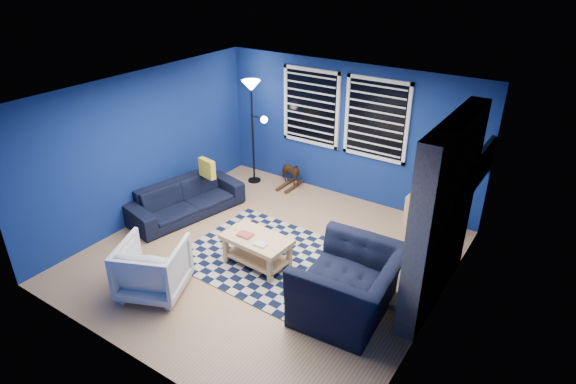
% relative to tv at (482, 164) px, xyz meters
% --- Properties ---
extents(floor, '(5.00, 5.00, 0.00)m').
position_rel_tv_xyz_m(floor, '(-2.45, -2.00, -1.40)').
color(floor, tan).
rests_on(floor, ground).
extents(ceiling, '(5.00, 5.00, 0.00)m').
position_rel_tv_xyz_m(ceiling, '(-2.45, -2.00, 1.10)').
color(ceiling, white).
rests_on(ceiling, wall_back).
extents(wall_back, '(5.00, 0.00, 5.00)m').
position_rel_tv_xyz_m(wall_back, '(-2.45, 0.50, -0.15)').
color(wall_back, navy).
rests_on(wall_back, floor).
extents(wall_left, '(0.00, 5.00, 5.00)m').
position_rel_tv_xyz_m(wall_left, '(-4.95, -2.00, -0.15)').
color(wall_left, navy).
rests_on(wall_left, floor).
extents(wall_right, '(0.00, 5.00, 5.00)m').
position_rel_tv_xyz_m(wall_right, '(0.05, -2.00, -0.15)').
color(wall_right, navy).
rests_on(wall_right, floor).
extents(fireplace, '(0.65, 2.00, 2.50)m').
position_rel_tv_xyz_m(fireplace, '(-0.09, -1.50, -0.20)').
color(fireplace, gray).
rests_on(fireplace, floor).
extents(window_left, '(1.17, 0.06, 1.42)m').
position_rel_tv_xyz_m(window_left, '(-3.20, 0.46, 0.20)').
color(window_left, black).
rests_on(window_left, wall_back).
extents(window_right, '(1.17, 0.06, 1.42)m').
position_rel_tv_xyz_m(window_right, '(-1.90, 0.46, 0.20)').
color(window_right, black).
rests_on(window_right, wall_back).
extents(tv, '(0.07, 1.00, 0.58)m').
position_rel_tv_xyz_m(tv, '(0.00, 0.00, 0.00)').
color(tv, black).
rests_on(tv, wall_right).
extents(rug, '(2.56, 2.08, 0.02)m').
position_rel_tv_xyz_m(rug, '(-2.39, -2.02, -1.39)').
color(rug, black).
rests_on(rug, floor).
extents(sofa, '(2.15, 1.22, 0.59)m').
position_rel_tv_xyz_m(sofa, '(-4.40, -1.71, -1.10)').
color(sofa, black).
rests_on(sofa, floor).
extents(armchair_big, '(1.42, 1.27, 0.87)m').
position_rel_tv_xyz_m(armchair_big, '(-0.84, -2.46, -0.96)').
color(armchair_big, black).
rests_on(armchair_big, floor).
extents(armchair_bent, '(1.09, 1.11, 0.77)m').
position_rel_tv_xyz_m(armchair_bent, '(-3.24, -3.51, -1.01)').
color(armchair_bent, gray).
rests_on(armchair_bent, floor).
extents(rocking_horse, '(0.37, 0.60, 0.47)m').
position_rel_tv_xyz_m(rocking_horse, '(-3.48, 0.20, -1.09)').
color(rocking_horse, '#462316').
rests_on(rocking_horse, floor).
extents(coffee_table, '(1.03, 0.64, 0.50)m').
position_rel_tv_xyz_m(coffee_table, '(-2.45, -2.25, -1.06)').
color(coffee_table, '#DCAC7B').
rests_on(coffee_table, rug).
extents(cabinet, '(0.66, 0.47, 0.61)m').
position_rel_tv_xyz_m(cabinet, '(-0.76, 0.25, -1.13)').
color(cabinet, '#DCAC7B').
rests_on(cabinet, floor).
extents(floor_lamp, '(0.56, 0.34, 2.04)m').
position_rel_tv_xyz_m(floor_lamp, '(-4.20, 0.02, 0.27)').
color(floor_lamp, black).
rests_on(floor_lamp, floor).
extents(throw_pillow, '(0.37, 0.17, 0.34)m').
position_rel_tv_xyz_m(throw_pillow, '(-4.25, -1.28, -0.64)').
color(throw_pillow, gold).
rests_on(throw_pillow, sofa).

